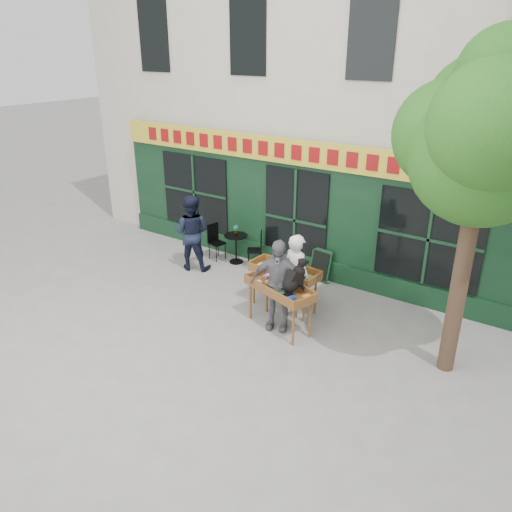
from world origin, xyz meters
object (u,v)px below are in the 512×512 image
at_px(dog, 294,275).
at_px(man_left, 192,233).
at_px(book_cart_center, 280,291).
at_px(woman, 296,276).
at_px(bistro_table, 236,243).
at_px(man_right, 278,285).
at_px(book_cart_right, 284,274).

distance_m(dog, man_left, 3.93).
height_order(book_cart_center, dog, dog).
xyz_separation_m(book_cart_center, man_left, (-3.35, 1.23, 0.14)).
relative_size(woman, bistro_table, 2.38).
bearing_deg(man_left, man_right, 137.42).
height_order(book_cart_right, bistro_table, book_cart_right).
distance_m(man_right, bistro_table, 3.40).
distance_m(dog, woman, 0.87).
distance_m(book_cart_right, man_right, 0.82).
height_order(dog, man_right, man_right).
bearing_deg(book_cart_right, man_right, -64.81).
bearing_deg(book_cart_right, dog, -45.33).
distance_m(book_cart_center, dog, 0.59).
relative_size(book_cart_center, book_cart_right, 1.05).
distance_m(woman, man_left, 3.40).
distance_m(dog, bistro_table, 3.79).
distance_m(book_cart_right, man_left, 3.05).
relative_size(woman, book_cart_right, 1.18).
height_order(book_cart_right, man_left, man_left).
xyz_separation_m(book_cart_center, book_cart_right, (-0.34, 0.74, 0.00)).
height_order(dog, man_left, man_left).
distance_m(woman, bistro_table, 3.06).
bearing_deg(book_cart_center, woman, 106.86).
xyz_separation_m(woman, man_right, (-0.04, -0.66, 0.05)).
bearing_deg(man_right, book_cart_right, 95.19).
bearing_deg(book_cart_center, bistro_table, 158.14).
bearing_deg(dog, book_cart_center, -171.27).
height_order(dog, bistro_table, dog).
height_order(dog, woman, woman).
relative_size(dog, bistro_table, 0.79).
bearing_deg(man_right, woman, 69.66).
bearing_deg(book_cart_center, man_right, -149.34).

